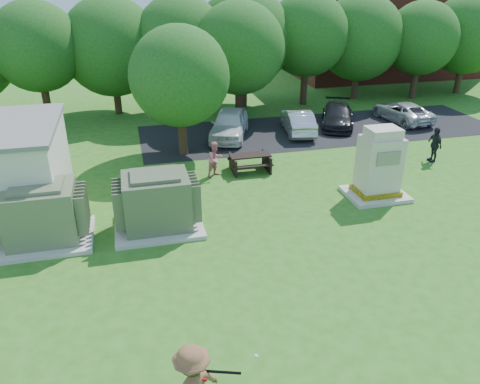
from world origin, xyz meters
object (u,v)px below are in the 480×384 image
object	(u,v)px
transformer_right	(157,203)
person_at_picnic	(215,159)
car_silver_a	(298,121)
car_white	(229,124)
picnic_table	(250,161)
car_dark	(337,116)
generator_cabinet	(379,167)
car_silver_b	(402,112)
person_walking_right	(435,144)
transformer_left	(42,215)

from	to	relation	value
transformer_right	person_at_picnic	size ratio (longest dim) A/B	1.91
car_silver_a	car_white	bearing A→B (deg)	6.78
picnic_table	car_dark	size ratio (longest dim) A/B	0.43
car_silver_a	car_dark	xyz separation A→B (m)	(2.63, 0.61, -0.03)
generator_cabinet	car_silver_a	size ratio (longest dim) A/B	0.73
transformer_right	car_dark	bearing A→B (deg)	40.65
car_silver_b	car_silver_a	bearing A→B (deg)	-1.48
picnic_table	car_silver_b	size ratio (longest dim) A/B	0.43
transformer_right	person_walking_right	bearing A→B (deg)	14.15
generator_cabinet	car_white	world-z (taller)	generator_cabinet
picnic_table	car_silver_a	distance (m)	6.09
transformer_left	car_silver_b	distance (m)	21.03
person_at_picnic	car_silver_a	world-z (taller)	person_at_picnic
picnic_table	car_dark	world-z (taller)	car_dark
car_dark	car_silver_a	bearing A→B (deg)	-143.08
person_at_picnic	person_walking_right	bearing A→B (deg)	-34.18
transformer_left	car_dark	xyz separation A→B (m)	(14.69, 9.43, -0.36)
car_silver_a	car_silver_b	world-z (taller)	car_silver_a
picnic_table	transformer_right	bearing A→B (deg)	-136.50
transformer_right	car_dark	distance (m)	14.48
car_silver_a	car_dark	distance (m)	2.70
transformer_right	person_at_picnic	bearing A→B (deg)	54.94
person_walking_right	generator_cabinet	bearing A→B (deg)	-56.48
transformer_right	car_silver_a	size ratio (longest dim) A/B	0.77
person_walking_right	transformer_left	bearing A→B (deg)	-77.33
generator_cabinet	person_walking_right	size ratio (longest dim) A/B	1.71
transformer_right	person_walking_right	xyz separation A→B (m)	(13.06, 3.29, -0.14)
transformer_right	transformer_left	bearing A→B (deg)	180.00
transformer_left	car_dark	size ratio (longest dim) A/B	0.71
person_at_picnic	car_white	distance (m)	5.26
person_at_picnic	car_white	xyz separation A→B (m)	(1.74, 4.97, -0.04)
picnic_table	car_white	world-z (taller)	car_white
picnic_table	person_walking_right	distance (m)	8.70
transformer_right	generator_cabinet	world-z (taller)	generator_cabinet
car_white	car_silver_b	xyz separation A→B (m)	(10.57, 0.44, -0.17)
car_white	car_silver_b	distance (m)	10.58
picnic_table	car_silver_a	bearing A→B (deg)	49.63
car_white	car_silver_a	xyz separation A→B (m)	(3.82, -0.13, -0.11)
generator_cabinet	car_silver_a	world-z (taller)	generator_cabinet
generator_cabinet	car_white	bearing A→B (deg)	115.68
car_white	car_silver_a	distance (m)	3.82
car_white	car_silver_a	world-z (taller)	car_white
transformer_left	person_at_picnic	world-z (taller)	transformer_left
car_silver_a	person_at_picnic	bearing A→B (deg)	49.82
car_white	car_dark	bearing A→B (deg)	24.56
car_dark	car_silver_b	bearing A→B (deg)	23.40
transformer_right	car_silver_b	world-z (taller)	transformer_right
car_white	car_silver_b	size ratio (longest dim) A/B	1.06
transformer_left	car_silver_a	distance (m)	14.94
transformer_left	generator_cabinet	distance (m)	12.31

